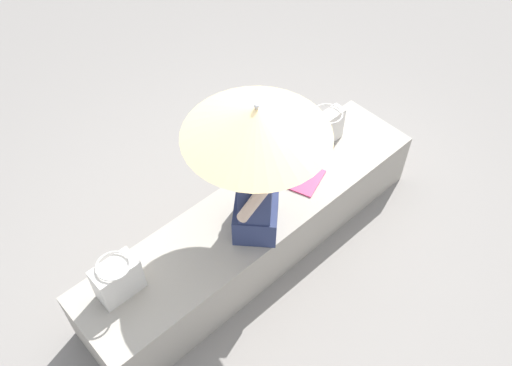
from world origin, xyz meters
name	(u,v)px	position (x,y,z in m)	size (l,w,h in m)	color
ground_plane	(256,247)	(0.00, 0.00, 0.00)	(14.00, 14.00, 0.00)	gray
stone_bench	(256,229)	(0.00, 0.00, 0.23)	(2.71, 0.62, 0.47)	#A8A093
person_seated	(256,188)	(-0.10, -0.11, 0.85)	(0.48, 0.47, 0.90)	navy
parasol	(257,122)	(-0.08, -0.09, 1.37)	(0.87, 0.87, 1.03)	#B7B7BC
handbag_black	(326,128)	(0.82, 0.12, 0.61)	(0.30, 0.22, 0.30)	silver
tote_bag_canvas	(118,279)	(-1.03, 0.08, 0.60)	(0.27, 0.20, 0.28)	silver
magazine	(306,179)	(0.44, -0.05, 0.47)	(0.28, 0.20, 0.01)	#D83866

